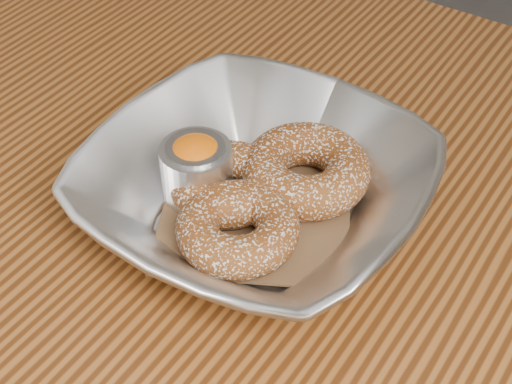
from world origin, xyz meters
The scene contains 7 objects.
table centered at (0.00, 0.00, 0.65)m, with size 1.20×0.80×0.75m.
serving_bowl centered at (-0.03, 0.01, 0.78)m, with size 0.25×0.25×0.06m, color silver.
parchment centered at (-0.03, 0.01, 0.76)m, with size 0.14×0.14×0.00m, color brown.
donut_back centered at (-0.01, 0.05, 0.78)m, with size 0.10×0.10×0.04m, color brown.
donut_front centered at (-0.02, -0.03, 0.78)m, with size 0.09×0.09×0.03m, color brown.
donut_extra centered at (-0.05, 0.01, 0.78)m, with size 0.09×0.09×0.03m, color brown.
ramekin centered at (-0.08, 0.00, 0.79)m, with size 0.06×0.06×0.05m.
Camera 1 is at (0.21, -0.35, 1.18)m, focal length 55.00 mm.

